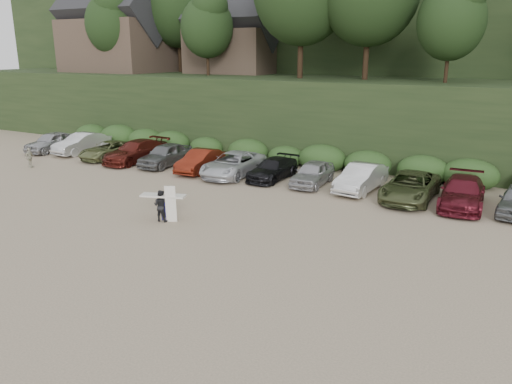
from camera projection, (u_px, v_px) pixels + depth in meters
The scene contains 6 objects.
ground at pixel (191, 228), 23.75m from camera, with size 120.00×120.00×0.00m, color tan.
hillside_backdrop at pixel (392, 19), 51.05m from camera, with size 90.00×41.50×28.00m.
parked_cars at pixel (252, 166), 32.91m from camera, with size 39.93×5.90×1.64m.
distant_walker at pixel (30, 158), 35.74m from camera, with size 0.86×0.36×1.46m, color #ACAA92.
child_surfer at pixel (164, 203), 24.59m from camera, with size 2.30×1.31×1.33m.
adult_surfer at pixel (162, 206), 24.51m from camera, with size 1.27×0.71×1.87m.
Camera 1 is at (13.51, -18.09, 8.19)m, focal length 35.00 mm.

